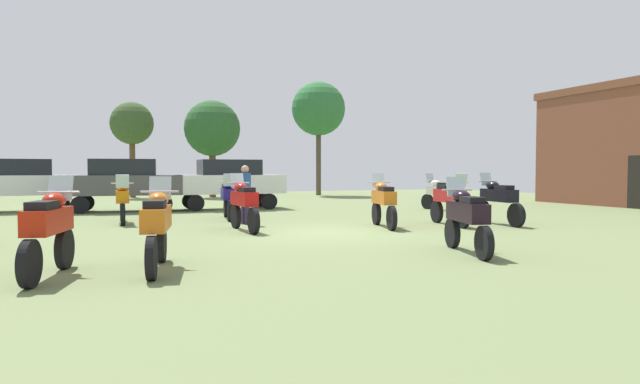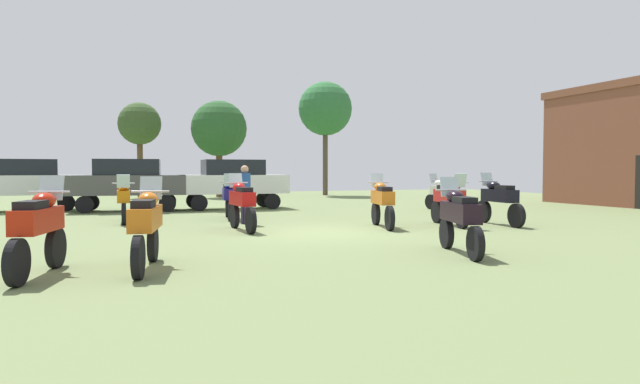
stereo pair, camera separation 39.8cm
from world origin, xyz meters
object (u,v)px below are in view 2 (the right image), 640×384
Objects in this scene: motorcycle_6 at (460,216)px; motorcycle_11 at (382,201)px; motorcycle_1 at (38,227)px; person_1 at (245,190)px; motorcycle_9 at (499,199)px; tree_4 at (140,125)px; car_2 at (233,180)px; car_4 at (24,181)px; motorcycle_3 at (444,192)px; car_3 at (128,181)px; motorcycle_7 at (449,200)px; motorcycle_8 at (124,199)px; motorcycle_5 at (146,224)px; motorcycle_2 at (242,203)px; motorcycle_4 at (229,197)px; tree_3 at (219,129)px; tree_5 at (325,109)px.

motorcycle_6 is 0.98× the size of motorcycle_11.
person_1 is (4.54, 6.78, 0.27)m from motorcycle_1.
tree_4 reaches higher than motorcycle_9.
car_2 is 7.96m from car_4.
motorcycle_9 is at bearing -117.90° from motorcycle_3.
motorcycle_11 is 10.93m from car_3.
motorcycle_7 reaches higher than motorcycle_8.
car_2 is 4.03m from car_3.
motorcycle_5 reaches higher than motorcycle_3.
motorcycle_3 is at bearing 76.87° from motorcycle_9.
person_1 is at bearing -144.72° from car_4.
motorcycle_5 is at bearing -91.28° from tree_4.
motorcycle_2 is 11.63m from car_4.
person_1 is 18.20m from tree_4.
car_4 is (-10.34, 10.11, 0.44)m from motorcycle_11.
motorcycle_4 is (4.39, 8.57, -0.01)m from motorcycle_1.
motorcycle_9 is at bearing 60.15° from motorcycle_6.
car_2 reaches higher than person_1.
motorcycle_7 is 5.91m from person_1.
motorcycle_8 is at bearing -109.44° from tree_3.
motorcycle_9 is 1.04× the size of motorcycle_11.
car_2 is 2.51× the size of person_1.
motorcycle_9 reaches higher than motorcycle_6.
car_2 is (4.19, 4.78, 0.45)m from motorcycle_8.
motorcycle_7 is 9.61m from motorcycle_8.
car_2 is at bearing 112.06° from motorcycle_6.
car_4 is 0.79× the size of tree_3.
motorcycle_9 is 20.17m from tree_3.
motorcycle_8 is at bearing 162.36° from motorcycle_11.
tree_5 is at bearing -37.70° from car_2.
motorcycle_2 is at bearing 175.74° from motorcycle_9.
motorcycle_4 is at bearing 75.94° from motorcycle_1.
car_4 is 10.53m from person_1.
motorcycle_9 is at bearing -11.86° from motorcycle_2.
car_3 reaches higher than motorcycle_7.
car_2 is at bearing -130.91° from motorcycle_8.
motorcycle_7 is 1.05× the size of motorcycle_11.
motorcycle_11 is at bearing 175.40° from motorcycle_9.
car_2 is 6.44m from person_1.
motorcycle_8 is (1.19, 8.38, -0.02)m from motorcycle_1.
motorcycle_1 is 13.37m from car_3.
motorcycle_2 is at bearing 64.02° from motorcycle_1.
motorcycle_2 is 3.84m from motorcycle_11.
motorcycle_3 is 0.30× the size of tree_5.
motorcycle_5 is at bearing -154.29° from motorcycle_9.
motorcycle_3 is 0.93× the size of motorcycle_9.
tree_5 is at bearing 0.91° from tree_3.
motorcycle_9 is 20.03m from tree_5.
motorcycle_3 is 18.87m from tree_4.
tree_3 is (8.92, 8.69, 2.81)m from car_4.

